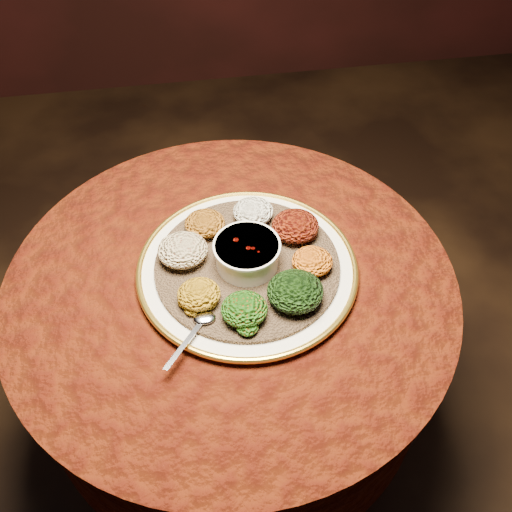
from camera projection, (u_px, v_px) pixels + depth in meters
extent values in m
plane|color=black|center=(238.00, 429.00, 1.75)|extent=(4.00, 4.00, 0.00)
cylinder|color=black|center=(238.00, 427.00, 1.74)|extent=(0.44, 0.44, 0.04)
cylinder|color=black|center=(235.00, 373.00, 1.50)|extent=(0.12, 0.12, 0.68)
cylinder|color=black|center=(231.00, 288.00, 1.23)|extent=(0.80, 0.80, 0.04)
cylinder|color=#391004|center=(233.00, 327.00, 1.34)|extent=(0.93, 0.93, 0.34)
cylinder|color=#391004|center=(230.00, 280.00, 1.21)|extent=(0.96, 0.96, 0.01)
cylinder|color=silver|center=(247.00, 269.00, 1.21)|extent=(0.51, 0.51, 0.02)
torus|color=gold|center=(247.00, 267.00, 1.21)|extent=(0.47, 0.47, 0.01)
cylinder|color=brown|center=(247.00, 265.00, 1.20)|extent=(0.49, 0.49, 0.01)
cylinder|color=white|center=(247.00, 254.00, 1.17)|extent=(0.13, 0.13, 0.06)
cylinder|color=white|center=(247.00, 246.00, 1.16)|extent=(0.14, 0.14, 0.01)
cylinder|color=#650D05|center=(247.00, 249.00, 1.16)|extent=(0.11, 0.11, 0.01)
ellipsoid|color=silver|center=(204.00, 318.00, 1.10)|extent=(0.04, 0.03, 0.01)
cube|color=silver|center=(184.00, 345.00, 1.06)|extent=(0.08, 0.10, 0.00)
ellipsoid|color=silver|center=(253.00, 211.00, 1.27)|extent=(0.09, 0.09, 0.04)
ellipsoid|color=black|center=(295.00, 226.00, 1.24)|extent=(0.10, 0.10, 0.05)
ellipsoid|color=#AC5D0E|center=(312.00, 261.00, 1.17)|extent=(0.09, 0.08, 0.04)
ellipsoid|color=black|center=(295.00, 291.00, 1.11)|extent=(0.11, 0.11, 0.05)
ellipsoid|color=#AB240B|center=(244.00, 309.00, 1.09)|extent=(0.09, 0.09, 0.04)
ellipsoid|color=#A9740E|center=(199.00, 294.00, 1.12)|extent=(0.09, 0.08, 0.04)
ellipsoid|color=maroon|center=(183.00, 250.00, 1.19)|extent=(0.11, 0.10, 0.05)
ellipsoid|color=brown|center=(205.00, 223.00, 1.25)|extent=(0.09, 0.08, 0.04)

